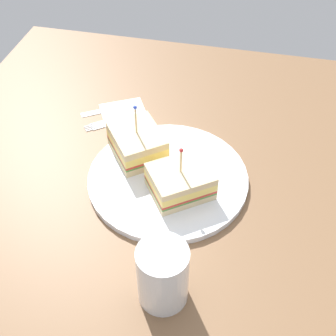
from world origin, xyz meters
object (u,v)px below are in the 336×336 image
at_px(plate, 168,178).
at_px(sandwich_half_front, 180,181).
at_px(napkin, 124,112).
at_px(knife, 106,110).
at_px(sandwich_half_back, 137,143).
at_px(drink_glass, 163,276).
at_px(fork, 108,122).

bearing_deg(plate, sandwich_half_front, 42.45).
height_order(plate, sandwich_half_front, sandwich_half_front).
bearing_deg(napkin, knife, -87.63).
bearing_deg(sandwich_half_back, napkin, -152.27).
distance_m(napkin, knife, 0.04).
relative_size(drink_glass, fork, 0.95).
bearing_deg(plate, fork, -130.01).
distance_m(sandwich_half_front, knife, 0.29).
bearing_deg(sandwich_half_front, plate, -137.55).
bearing_deg(sandwich_half_back, fork, -134.58).
bearing_deg(plate, sandwich_half_back, -122.89).
distance_m(sandwich_half_front, drink_glass, 0.20).
bearing_deg(sandwich_half_back, sandwich_half_front, 52.08).
height_order(sandwich_half_back, fork, sandwich_half_back).
bearing_deg(sandwich_half_front, knife, -134.97).
relative_size(napkin, knife, 0.85).
bearing_deg(drink_glass, knife, -151.24).
bearing_deg(sandwich_half_front, sandwich_half_back, -127.92).
bearing_deg(fork, napkin, 152.39).
relative_size(sandwich_half_back, drink_glass, 1.26).
xyz_separation_m(sandwich_half_front, knife, (-0.20, -0.20, -0.03)).
xyz_separation_m(plate, sandwich_half_front, (0.03, 0.03, 0.03)).
height_order(drink_glass, napkin, drink_glass).
xyz_separation_m(plate, napkin, (-0.17, -0.14, -0.01)).
bearing_deg(sandwich_half_back, drink_glass, 22.42).
height_order(sandwich_half_front, sandwich_half_back, sandwich_half_back).
bearing_deg(sandwich_half_front, napkin, -141.20).
height_order(plate, sandwich_half_back, sandwich_half_back).
bearing_deg(knife, sandwich_half_front, 45.03).
bearing_deg(drink_glass, sandwich_half_back, -157.58).
bearing_deg(fork, knife, -156.54).
xyz_separation_m(sandwich_half_back, drink_glass, (0.27, 0.11, 0.01)).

